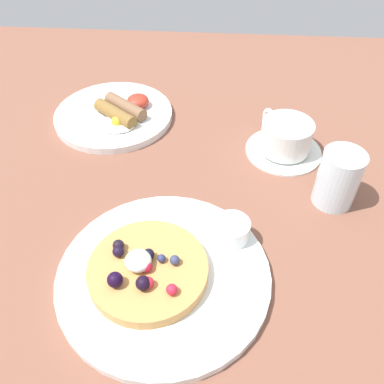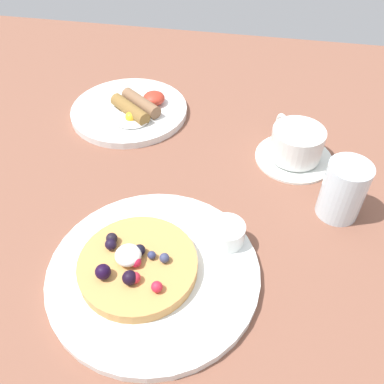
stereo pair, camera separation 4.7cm
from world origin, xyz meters
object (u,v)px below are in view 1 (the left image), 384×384
(coffee_cup, at_px, (286,135))
(syrup_ramekin, at_px, (232,230))
(breakfast_plate, at_px, (114,115))
(coffee_saucer, at_px, (283,150))
(water_glass, at_px, (338,179))
(pancake_plate, at_px, (164,275))

(coffee_cup, bearing_deg, syrup_ramekin, -113.40)
(breakfast_plate, distance_m, coffee_saucer, 0.32)
(breakfast_plate, relative_size, water_glass, 2.46)
(coffee_saucer, relative_size, water_glass, 1.45)
(pancake_plate, distance_m, syrup_ramekin, 0.11)
(syrup_ramekin, distance_m, coffee_cup, 0.23)
(breakfast_plate, relative_size, coffee_saucer, 1.70)
(pancake_plate, xyz_separation_m, water_glass, (0.24, 0.16, 0.04))
(water_glass, bearing_deg, syrup_ramekin, -148.59)
(breakfast_plate, height_order, coffee_saucer, breakfast_plate)
(pancake_plate, relative_size, water_glass, 3.04)
(syrup_ramekin, relative_size, breakfast_plate, 0.22)
(syrup_ramekin, bearing_deg, pancake_plate, -142.85)
(coffee_cup, bearing_deg, pancake_plate, -122.77)
(syrup_ramekin, bearing_deg, breakfast_plate, 128.00)
(coffee_cup, relative_size, water_glass, 1.19)
(syrup_ramekin, relative_size, coffee_saucer, 0.38)
(pancake_plate, distance_m, breakfast_plate, 0.38)
(breakfast_plate, bearing_deg, coffee_cup, -14.11)
(coffee_saucer, height_order, coffee_cup, coffee_cup)
(pancake_plate, relative_size, coffee_saucer, 2.10)
(coffee_saucer, xyz_separation_m, coffee_cup, (-0.00, 0.00, 0.03))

